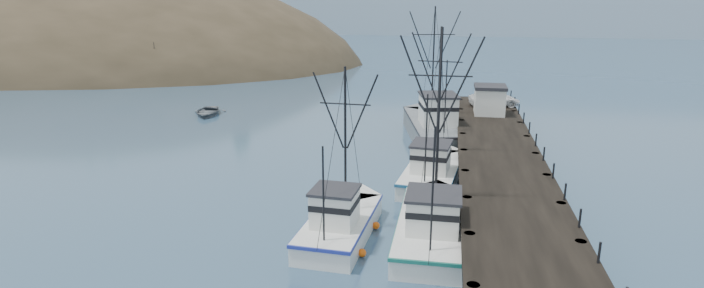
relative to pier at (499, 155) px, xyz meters
name	(u,v)px	position (x,y,z in m)	size (l,w,h in m)	color
ground	(245,260)	(-14.00, -16.00, -1.69)	(400.00, 400.00, 0.00)	#2E4A66
pier	(499,155)	(0.00, 0.00, 0.00)	(6.00, 44.00, 2.00)	black
headland	(44,79)	(-88.95, 62.61, -6.24)	(134.80, 78.00, 51.00)	#382D1E
distant_ridge	(451,32)	(-4.00, 154.00, -1.69)	(360.00, 40.00, 26.00)	#9EB2C6
distant_ridge_far	(319,27)	(-54.00, 169.00, -1.69)	(180.00, 25.00, 18.00)	silver
moored_sailboats	(161,75)	(-50.18, 41.65, -1.36)	(24.41, 19.71, 6.35)	white
trawler_near	(433,224)	(-4.43, -11.51, -0.87)	(4.01, 11.89, 12.01)	white
trawler_mid	(342,222)	(-9.61, -12.10, -0.87)	(3.86, 9.80, 9.90)	white
trawler_far	(433,170)	(-4.76, -1.72, -0.87)	(4.75, 11.25, 11.45)	white
work_vessel	(433,125)	(-5.19, 10.58, -0.46)	(6.84, 14.89, 12.51)	slate
pier_shed	(490,100)	(0.02, 13.05, 1.73)	(3.00, 3.20, 2.80)	silver
pickup_truck	(494,99)	(0.79, 17.06, 1.02)	(2.37, 5.14, 1.43)	silver
motorboat	(208,115)	(-30.60, 16.24, -1.69)	(3.71, 5.20, 1.08)	#5A5F64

